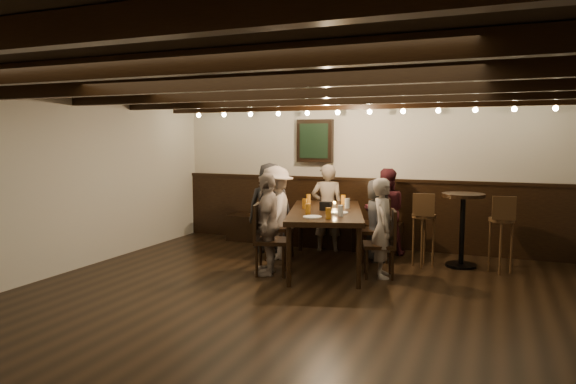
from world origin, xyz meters
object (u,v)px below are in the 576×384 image
at_px(high_top_table, 463,219).
at_px(bar_stool_left, 423,239).
at_px(person_bench_left, 270,207).
at_px(chair_left_far, 270,253).
at_px(chair_right_far, 380,257).
at_px(chair_left_near, 278,239).
at_px(person_right_far, 383,228).
at_px(bar_stool_right, 501,244).
at_px(person_bench_centre, 327,208).
at_px(chair_right_near, 375,241).
at_px(person_bench_right, 385,211).
at_px(dining_table, 326,215).
at_px(person_left_far, 268,224).
at_px(person_right_near, 378,220).
at_px(person_left_near, 276,212).

bearing_deg(high_top_table, bar_stool_left, -157.60).
distance_m(person_bench_left, high_top_table, 2.88).
distance_m(chair_left_far, chair_right_far, 1.44).
distance_m(chair_left_near, person_right_far, 1.76).
distance_m(high_top_table, bar_stool_right, 0.60).
xyz_separation_m(person_bench_left, person_bench_centre, (0.82, 0.40, -0.01)).
height_order(chair_right_near, person_bench_right, person_bench_right).
bearing_deg(bar_stool_right, chair_right_far, -158.92).
bearing_deg(chair_left_far, dining_table, 122.01).
height_order(chair_left_far, chair_right_near, chair_left_far).
xyz_separation_m(chair_right_far, person_left_far, (-1.41, -0.42, 0.40)).
height_order(person_bench_right, bar_stool_left, person_bench_right).
distance_m(person_bench_left, bar_stool_right, 3.40).
xyz_separation_m(high_top_table, bar_stool_right, (0.50, -0.16, -0.29)).
xyz_separation_m(chair_right_near, person_bench_right, (0.04, 0.48, 0.38)).
height_order(person_bench_right, person_left_far, person_left_far).
relative_size(person_left_far, person_right_near, 1.11).
bearing_deg(person_bench_left, dining_table, 135.00).
distance_m(high_top_table, bar_stool_left, 0.61).
relative_size(chair_right_far, person_bench_right, 0.66).
xyz_separation_m(person_bench_centre, bar_stool_right, (2.56, -0.42, -0.31)).
bearing_deg(bar_stool_left, chair_right_far, -124.67).
relative_size(chair_left_near, bar_stool_left, 0.93).
height_order(person_bench_centre, bar_stool_right, person_bench_centre).
bearing_deg(dining_table, person_left_far, -149.04).
relative_size(person_right_near, bar_stool_left, 1.16).
bearing_deg(person_bench_centre, person_bench_right, 170.54).
height_order(dining_table, high_top_table, high_top_table).
relative_size(chair_right_near, person_bench_left, 0.66).
xyz_separation_m(chair_right_far, person_right_far, (0.03, 0.01, 0.38)).
xyz_separation_m(chair_left_far, bar_stool_right, (2.82, 1.22, 0.10)).
relative_size(person_bench_left, person_left_far, 1.05).
relative_size(person_bench_left, person_bench_right, 1.06).
height_order(chair_left_near, person_bench_centre, person_bench_centre).
bearing_deg(chair_right_far, person_right_near, -2.00).
distance_m(dining_table, person_bench_right, 1.27).
height_order(person_bench_centre, person_bench_right, person_bench_centre).
height_order(chair_left_far, person_right_near, person_right_near).
height_order(person_bench_left, person_bench_centre, person_bench_left).
height_order(chair_right_far, person_right_far, person_right_far).
bearing_deg(high_top_table, person_bench_left, -177.24).
xyz_separation_m(chair_left_near, person_bench_centre, (0.52, 0.78, 0.40)).
xyz_separation_m(dining_table, bar_stool_right, (2.26, 0.58, -0.35)).
bearing_deg(chair_left_near, person_left_far, -1.88).
height_order(person_left_far, bar_stool_right, person_left_far).
relative_size(dining_table, bar_stool_right, 2.23).
relative_size(person_bench_centre, person_right_near, 1.15).
xyz_separation_m(person_right_near, bar_stool_left, (0.67, -0.11, -0.22)).
xyz_separation_m(person_left_near, person_right_near, (1.44, 0.43, -0.09)).
bearing_deg(person_right_near, person_left_far, 120.96).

